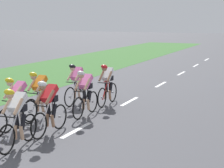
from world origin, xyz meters
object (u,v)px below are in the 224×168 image
Objects in this scene: cyclist_fifth at (39,94)px; cyclist_eighth at (107,84)px; cyclist_seventh at (76,83)px; cyclist_third at (17,102)px; cyclist_second at (17,117)px; cyclist_fourth at (49,106)px; cyclist_sixth at (85,92)px.

cyclist_eighth is at bearing 65.45° from cyclist_fifth.
cyclist_eighth is at bearing 19.76° from cyclist_seventh.
cyclist_fifth is at bearing 94.12° from cyclist_third.
cyclist_third is at bearing -106.24° from cyclist_eighth.
cyclist_second is at bearing -50.43° from cyclist_third.
cyclist_eighth is (-0.05, 3.78, 0.00)m from cyclist_fourth.
cyclist_third and cyclist_fifth have the same top height.
cyclist_fifth is at bearing -92.21° from cyclist_seventh.
cyclist_fourth is (0.09, 1.21, 0.00)m from cyclist_second.
cyclist_sixth is (1.19, 0.85, 0.00)m from cyclist_fifth.
cyclist_second is 1.00× the size of cyclist_third.
cyclist_fifth is 2.17m from cyclist_seventh.
cyclist_fourth is (1.13, -0.06, 0.00)m from cyclist_third.
cyclist_third is at bearing -118.88° from cyclist_sixth.
cyclist_second is 1.21m from cyclist_fourth.
cyclist_fifth is (-0.08, 1.16, 0.00)m from cyclist_third.
cyclist_third is 3.87m from cyclist_eighth.
cyclist_eighth is (1.08, 3.72, 0.00)m from cyclist_third.
cyclist_fifth and cyclist_sixth have the same top height.
cyclist_second is 1.00× the size of cyclist_eighth.
cyclist_fourth is at bearing -89.36° from cyclist_sixth.
cyclist_second is 1.00× the size of cyclist_fourth.
cyclist_fifth is at bearing 114.95° from cyclist_second.
cyclist_fourth and cyclist_eighth have the same top height.
cyclist_fifth is at bearing 134.91° from cyclist_fourth.
cyclist_seventh is at bearing 87.79° from cyclist_fifth.
cyclist_third is 1.14m from cyclist_fourth.
cyclist_third is at bearing 177.04° from cyclist_fourth.
cyclist_second is 3.28m from cyclist_sixth.
cyclist_fourth is 2.07m from cyclist_sixth.
cyclist_eighth is (1.17, 2.55, 0.00)m from cyclist_fifth.
cyclist_second is at bearing -91.13° from cyclist_sixth.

